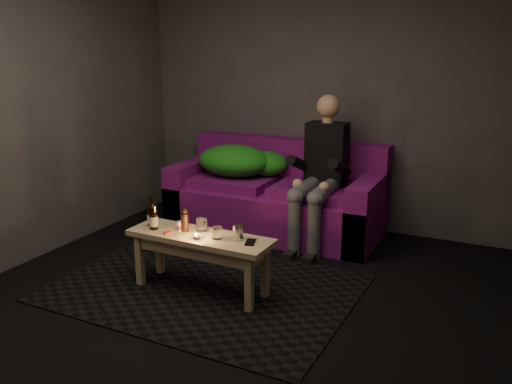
% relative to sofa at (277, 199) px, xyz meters
% --- Properties ---
extents(floor, '(4.50, 4.50, 0.00)m').
position_rel_sofa_xyz_m(floor, '(0.31, -1.82, -0.33)').
color(floor, black).
rests_on(floor, ground).
extents(room, '(4.50, 4.50, 4.50)m').
position_rel_sofa_xyz_m(room, '(0.31, -1.35, 1.31)').
color(room, silver).
rests_on(room, ground).
extents(rug, '(2.37, 1.76, 0.01)m').
position_rel_sofa_xyz_m(rug, '(0.04, -1.57, -0.33)').
color(rug, black).
rests_on(rug, floor).
extents(sofa, '(2.15, 0.97, 0.92)m').
position_rel_sofa_xyz_m(sofa, '(0.00, 0.00, 0.00)').
color(sofa, '#6B0F71').
rests_on(sofa, floor).
extents(green_blanket, '(0.94, 0.64, 0.32)m').
position_rel_sofa_xyz_m(green_blanket, '(-0.43, -0.01, 0.36)').
color(green_blanket, '#1A921C').
rests_on(green_blanket, sofa).
extents(person, '(0.39, 0.89, 1.43)m').
position_rel_sofa_xyz_m(person, '(0.52, -0.17, 0.41)').
color(person, black).
rests_on(person, sofa).
extents(coffee_table, '(1.17, 0.40, 0.48)m').
position_rel_sofa_xyz_m(coffee_table, '(0.04, -1.62, 0.06)').
color(coffee_table, tan).
rests_on(coffee_table, rug).
extents(beer_bottle_a, '(0.06, 0.06, 0.25)m').
position_rel_sofa_xyz_m(beer_bottle_a, '(-0.42, -1.60, 0.23)').
color(beer_bottle_a, black).
rests_on(beer_bottle_a, coffee_table).
extents(beer_bottle_b, '(0.07, 0.07, 0.28)m').
position_rel_sofa_xyz_m(beer_bottle_b, '(-0.35, -1.66, 0.25)').
color(beer_bottle_b, black).
rests_on(beer_bottle_b, coffee_table).
extents(salt_shaker, '(0.04, 0.04, 0.08)m').
position_rel_sofa_xyz_m(salt_shaker, '(-0.15, -1.61, 0.18)').
color(salt_shaker, silver).
rests_on(salt_shaker, coffee_table).
extents(pepper_mill, '(0.05, 0.05, 0.14)m').
position_rel_sofa_xyz_m(pepper_mill, '(-0.10, -1.60, 0.21)').
color(pepper_mill, black).
rests_on(pepper_mill, coffee_table).
extents(tumbler_back, '(0.10, 0.10, 0.10)m').
position_rel_sofa_xyz_m(tumbler_back, '(0.01, -1.54, 0.19)').
color(tumbler_back, white).
rests_on(tumbler_back, coffee_table).
extents(tealight, '(0.05, 0.05, 0.04)m').
position_rel_sofa_xyz_m(tealight, '(0.07, -1.71, 0.16)').
color(tealight, white).
rests_on(tealight, coffee_table).
extents(tumbler_front, '(0.08, 0.08, 0.09)m').
position_rel_sofa_xyz_m(tumbler_front, '(0.21, -1.64, 0.19)').
color(tumbler_front, white).
rests_on(tumbler_front, coffee_table).
extents(steel_cup, '(0.09, 0.09, 0.11)m').
position_rel_sofa_xyz_m(steel_cup, '(0.36, -1.58, 0.20)').
color(steel_cup, silver).
rests_on(steel_cup, coffee_table).
extents(smartphone, '(0.11, 0.16, 0.01)m').
position_rel_sofa_xyz_m(smartphone, '(0.47, -1.61, 0.15)').
color(smartphone, black).
rests_on(smartphone, coffee_table).
extents(red_lighter, '(0.03, 0.08, 0.01)m').
position_rel_sofa_xyz_m(red_lighter, '(-0.20, -1.70, 0.15)').
color(red_lighter, red).
rests_on(red_lighter, coffee_table).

